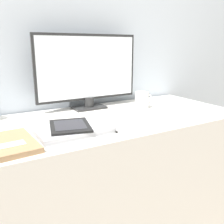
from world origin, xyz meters
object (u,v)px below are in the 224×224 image
at_px(keyboard, 146,118).
at_px(coffee_mug, 142,100).
at_px(monitor, 88,71).
at_px(laptop, 72,129).
at_px(ereader, 70,126).
at_px(pen, 109,127).
at_px(notebook, 10,144).

xyz_separation_m(keyboard, coffee_mug, (0.12, 0.19, 0.04)).
bearing_deg(monitor, laptop, -124.56).
bearing_deg(monitor, keyboard, -65.51).
xyz_separation_m(monitor, laptop, (-0.23, -0.33, -0.20)).
bearing_deg(coffee_mug, monitor, 151.74).
bearing_deg(ereader, keyboard, -0.08).
distance_m(laptop, pen, 0.16).
relative_size(laptop, coffee_mug, 2.72).
bearing_deg(ereader, laptop, 0.16).
xyz_separation_m(ereader, coffee_mug, (0.51, 0.19, 0.02)).
relative_size(monitor, notebook, 2.24).
height_order(laptop, coffee_mug, coffee_mug).
distance_m(keyboard, notebook, 0.63).
xyz_separation_m(monitor, pen, (-0.08, -0.37, -0.21)).
height_order(ereader, notebook, ereader).
distance_m(notebook, coffee_mug, 0.78).
height_order(notebook, coffee_mug, coffee_mug).
distance_m(ereader, pen, 0.17).
distance_m(monitor, pen, 0.43).
distance_m(keyboard, coffee_mug, 0.23).
bearing_deg(keyboard, pen, -170.36).
distance_m(coffee_mug, pen, 0.42).
distance_m(laptop, coffee_mug, 0.53).
distance_m(monitor, laptop, 0.45).
distance_m(monitor, notebook, 0.64).
xyz_separation_m(laptop, coffee_mug, (0.50, 0.19, 0.04)).
distance_m(keyboard, ereader, 0.39).
height_order(monitor, keyboard, monitor).
relative_size(laptop, ereader, 1.37).
bearing_deg(keyboard, monitor, 114.49).
bearing_deg(keyboard, coffee_mug, 58.27).
distance_m(keyboard, laptop, 0.38).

